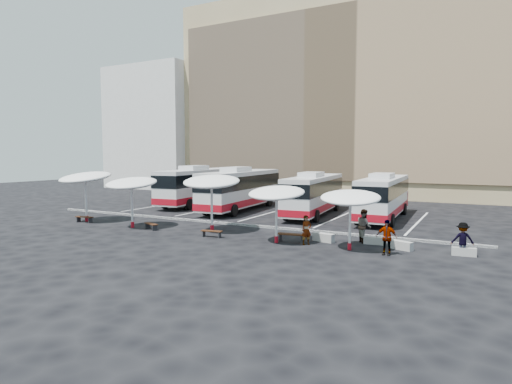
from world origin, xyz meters
The scene contains 26 objects.
ground centered at (0.00, 0.00, 0.00)m, with size 120.00×120.00×0.00m, color black.
sandstone_building centered at (0.00, 31.87, 12.63)m, with size 42.00×18.25×29.60m.
apartment_block centered at (-28.00, 28.00, 9.00)m, with size 14.00×14.00×18.00m, color silver.
curb_divider centered at (0.00, 0.50, 0.07)m, with size 34.00×0.25×0.15m, color black.
bay_lines centered at (0.00, 8.00, 0.01)m, with size 24.15×12.00×0.01m.
bus_0 centered at (-9.02, 9.71, 2.02)m, with size 3.78×12.67×3.96m.
bus_1 centered at (-3.18, 7.99, 2.02)m, with size 3.61×12.60×3.95m.
bus_2 centered at (3.77, 8.09, 1.85)m, with size 3.48×11.57×3.62m.
bus_3 centered at (9.35, 8.55, 1.85)m, with size 3.01×11.50×3.62m.
sunshade_0 centered at (-10.09, -3.33, 3.31)m, with size 3.91×3.96×3.90m.
sunshade_1 centered at (-5.11, -3.69, 3.06)m, with size 4.06×4.09×3.60m.
sunshade_2 centered at (0.62, -2.40, 3.26)m, with size 4.66×4.69×3.84m.
sunshade_3 centered at (5.86, -3.63, 2.85)m, with size 3.42×3.46×3.35m.
sunshade_4 centered at (10.08, -3.50, 2.77)m, with size 3.63×3.67×3.26m.
wood_bench_0 centered at (-9.89, -3.71, 0.34)m, with size 1.46×0.51×0.44m.
wood_bench_1 centered at (-3.42, -3.70, 0.32)m, with size 1.38×0.84×0.41m.
wood_bench_2 centered at (1.68, -4.01, 0.31)m, with size 1.37×0.55×0.41m.
wood_bench_3 centered at (6.56, -3.10, 0.38)m, with size 1.65×0.65×0.49m.
conc_bench_0 centered at (8.14, -2.06, 0.24)m, with size 1.30×0.43×0.49m, color #979791.
conc_bench_1 centered at (10.91, -1.44, 0.21)m, with size 1.15×0.38×0.43m, color #979791.
conc_bench_2 centered at (12.47, -2.11, 0.23)m, with size 1.22×0.41×0.46m, color #979791.
conc_bench_3 centered at (15.47, -2.10, 0.21)m, with size 1.12×0.37×0.42m, color #979791.
passenger_0 centered at (7.58, -3.35, 0.82)m, with size 0.60×0.39×1.65m, color black.
passenger_1 centered at (10.29, -1.22, 0.97)m, with size 0.94×0.73×1.93m, color black.
passenger_2 centered at (12.02, -3.74, 0.89)m, with size 1.05×0.44×1.79m, color black.
passenger_3 centered at (15.38, -2.14, 0.84)m, with size 1.08×0.62×1.67m, color black.
Camera 1 is at (16.20, -25.43, 5.02)m, focal length 30.00 mm.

